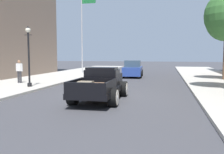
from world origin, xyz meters
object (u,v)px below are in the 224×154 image
street_lamp_near (29,52)px  pedestrian_sidewalk_left (19,70)px  hotrod_truck_black (102,84)px  flagpole (84,23)px  car_background_blue (133,69)px

street_lamp_near → pedestrian_sidewalk_left: bearing=136.4°
street_lamp_near → hotrod_truck_black: bearing=-25.5°
flagpole → pedestrian_sidewalk_left: bearing=-95.4°
car_background_blue → flagpole: (-6.12, 3.05, 5.00)m
hotrod_truck_black → flagpole: (-6.29, 15.72, 5.02)m
pedestrian_sidewalk_left → flagpole: size_ratio=0.18×
car_background_blue → street_lamp_near: size_ratio=1.14×
flagpole → car_background_blue: bearing=-26.5°
pedestrian_sidewalk_left → street_lamp_near: street_lamp_near is taller
car_background_blue → flagpole: size_ratio=0.48×
hotrod_truck_black → car_background_blue: size_ratio=1.13×
street_lamp_near → car_background_blue: bearing=62.1°
car_background_blue → street_lamp_near: 11.48m
hotrod_truck_black → pedestrian_sidewalk_left: size_ratio=3.01×
car_background_blue → pedestrian_sidewalk_left: (-7.19, -8.27, 0.32)m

